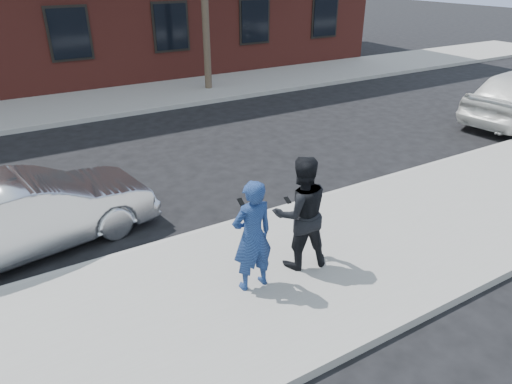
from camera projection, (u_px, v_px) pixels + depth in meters
ground at (248, 282)px, 7.06m from camera, size 100.00×100.00×0.00m
near_sidewalk at (256, 287)px, 6.84m from camera, size 50.00×3.50×0.15m
near_curb at (206, 232)px, 8.22m from camera, size 50.00×0.10×0.15m
far_sidewalk at (87, 104)px, 15.70m from camera, size 50.00×3.50×0.15m
far_curb at (100, 118)px, 14.31m from camera, size 50.00×0.10×0.15m
silver_sedan at (31, 213)px, 7.64m from camera, size 4.24×2.08×1.34m
man_hoodie at (252, 236)px, 6.37m from camera, size 0.62×0.49×1.71m
man_peacoat at (301, 213)px, 6.85m from camera, size 1.03×0.89×1.82m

